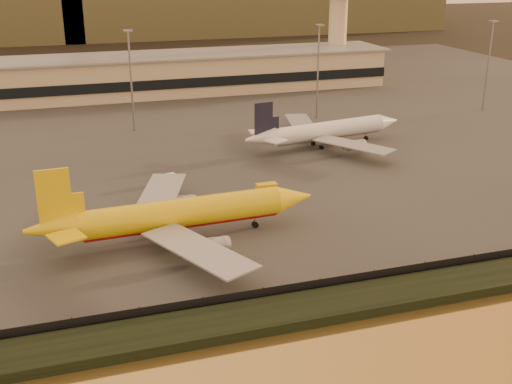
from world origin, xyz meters
TOP-DOWN VIEW (x-y plane):
  - ground at (0.00, 0.00)m, footprint 900.00×900.00m
  - embankment at (0.00, -17.00)m, footprint 320.00×7.00m
  - tarmac at (0.00, 95.00)m, footprint 320.00×220.00m
  - perimeter_fence at (0.00, -13.00)m, footprint 300.00×0.05m
  - terminal_building at (-14.52, 125.55)m, footprint 202.00×25.00m
  - control_tower at (70.00, 131.00)m, footprint 11.20×11.20m
  - apron_light_masts at (15.00, 75.00)m, footprint 152.20×12.20m
  - dhl_cargo_jet at (-12.45, 10.33)m, footprint 46.31×45.38m
  - white_narrowbody_jet at (31.30, 51.93)m, footprint 42.34×40.84m
  - gse_vehicle_yellow at (7.78, 26.19)m, footprint 4.00×1.84m
  - gse_vehicle_white at (-9.80, 36.66)m, footprint 4.57×2.78m

SIDE VIEW (x-z plane):
  - ground at x=0.00m, z-range 0.00..0.00m
  - tarmac at x=0.00m, z-range 0.00..0.20m
  - embankment at x=0.00m, z-range 0.00..1.40m
  - gse_vehicle_yellow at x=7.78m, z-range 0.20..1.99m
  - gse_vehicle_white at x=-9.80m, z-range 0.20..2.12m
  - perimeter_fence at x=0.00m, z-range 0.20..2.40m
  - white_narrowbody_jet at x=31.30m, z-range -2.26..9.94m
  - dhl_cargo_jet at x=-12.45m, z-range -2.59..11.26m
  - terminal_building at x=-14.52m, z-range -0.05..12.55m
  - apron_light_masts at x=15.00m, z-range 3.00..28.40m
  - control_tower at x=70.00m, z-range 3.91..39.41m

